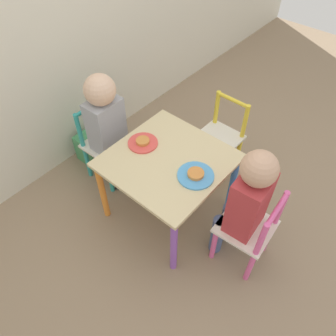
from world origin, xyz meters
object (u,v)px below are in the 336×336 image
at_px(chair_yellow, 220,138).
at_px(plate_back, 143,142).
at_px(child_back, 107,122).
at_px(storage_bin, 95,146).
at_px(chair_pink, 249,230).
at_px(chair_teal, 105,145).
at_px(kids_table, 168,168).
at_px(child_front, 246,200).
at_px(plate_front, 196,175).

bearing_deg(chair_yellow, plate_back, -109.36).
distance_m(child_back, storage_bin, 0.44).
bearing_deg(child_back, chair_pink, -88.62).
bearing_deg(plate_back, chair_pink, -86.99).
relative_size(chair_teal, plate_back, 3.19).
distance_m(kids_table, chair_pink, 0.53).
bearing_deg(plate_back, chair_yellow, -20.05).
relative_size(kids_table, child_front, 0.77).
height_order(child_front, plate_back, child_front).
height_order(chair_teal, plate_back, chair_teal).
distance_m(chair_teal, child_front, 0.98).
bearing_deg(child_front, kids_table, -90.00).
bearing_deg(child_back, chair_teal, 90.00).
xyz_separation_m(kids_table, child_back, (-0.01, 0.45, 0.08)).
height_order(kids_table, child_front, child_front).
xyz_separation_m(chair_teal, chair_yellow, (0.52, -0.52, 0.00)).
bearing_deg(chair_teal, child_back, -90.00).
height_order(kids_table, chair_yellow, chair_yellow).
bearing_deg(chair_yellow, kids_table, -90.00).
distance_m(chair_yellow, storage_bin, 0.86).
height_order(chair_yellow, child_front, child_front).
xyz_separation_m(child_back, child_front, (0.04, -0.90, -0.01)).
xyz_separation_m(child_front, plate_back, (-0.03, 0.63, 0.01)).
height_order(kids_table, chair_pink, chair_pink).
xyz_separation_m(child_back, plate_back, (0.01, -0.27, -0.00)).
distance_m(chair_yellow, plate_back, 0.58).
xyz_separation_m(kids_table, child_front, (0.03, -0.45, 0.07)).
relative_size(chair_yellow, plate_front, 2.82).
bearing_deg(plate_front, kids_table, 90.00).
relative_size(chair_pink, chair_yellow, 1.00).
relative_size(chair_pink, child_back, 0.68).
distance_m(chair_teal, chair_pink, 1.02).
relative_size(chair_yellow, child_front, 0.67).
bearing_deg(plate_front, chair_pink, -83.71).
xyz_separation_m(chair_teal, plate_back, (0.01, -0.33, 0.21)).
height_order(plate_back, plate_front, same).
height_order(plate_back, storage_bin, plate_back).
bearing_deg(storage_bin, child_front, -89.81).
bearing_deg(kids_table, chair_teal, 91.48).
bearing_deg(chair_yellow, chair_teal, -133.91).
height_order(chair_pink, child_front, child_front).
height_order(kids_table, child_back, child_back).
xyz_separation_m(chair_yellow, child_front, (-0.48, -0.44, 0.20)).
bearing_deg(chair_pink, storage_bin, -93.70).
bearing_deg(chair_yellow, child_front, -46.49).
distance_m(chair_pink, child_front, 0.21).
bearing_deg(plate_back, storage_bin, 86.83).
distance_m(child_front, plate_front, 0.27).
bearing_deg(chair_yellow, chair_pink, -42.61).
relative_size(chair_pink, plate_front, 2.82).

